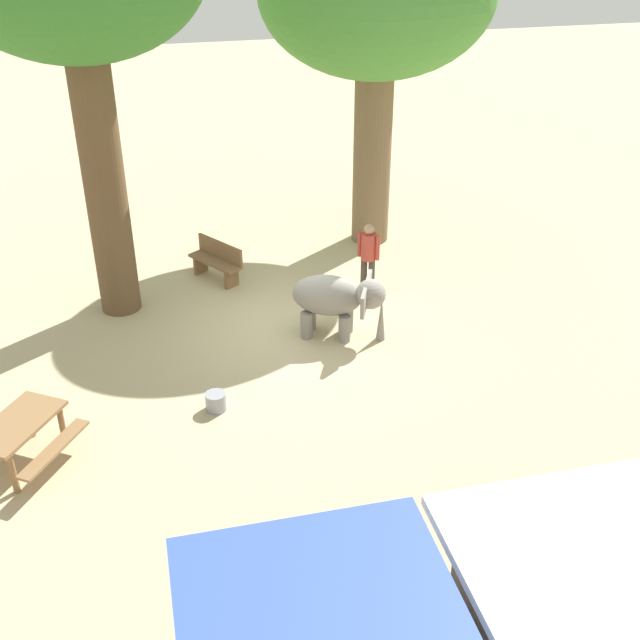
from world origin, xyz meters
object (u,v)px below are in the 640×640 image
at_px(elephant, 337,298).
at_px(picnic_table_near, 19,433).
at_px(person_handler, 368,254).
at_px(wooden_bench, 217,260).
at_px(feed_bucket, 216,402).

distance_m(elephant, picnic_table_near, 6.29).
xyz_separation_m(person_handler, wooden_bench, (3.07, -1.44, -0.48)).
xyz_separation_m(wooden_bench, picnic_table_near, (3.74, 5.63, 0.12)).
height_order(person_handler, picnic_table_near, person_handler).
height_order(wooden_bench, feed_bucket, wooden_bench).
distance_m(wooden_bench, feed_bucket, 4.98).
height_order(person_handler, feed_bucket, person_handler).
bearing_deg(wooden_bench, picnic_table_near, 112.45).
bearing_deg(elephant, picnic_table_near, -131.77).
bearing_deg(elephant, person_handler, 78.71).
bearing_deg(person_handler, wooden_bench, -74.74).
height_order(wooden_bench, picnic_table_near, wooden_bench).
bearing_deg(person_handler, elephant, 5.55).
bearing_deg(wooden_bench, elephant, 179.30).
height_order(elephant, picnic_table_near, elephant).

